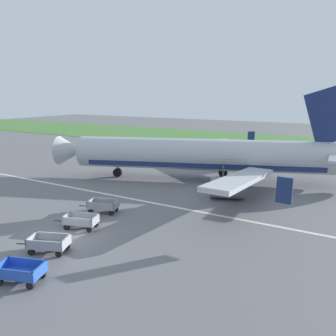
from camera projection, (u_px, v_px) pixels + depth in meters
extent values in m
plane|color=slate|center=(65.00, 240.00, 23.31)|extent=(220.00, 220.00, 0.00)
cube|color=#477A38|center=(264.00, 142.00, 71.33)|extent=(220.00, 28.00, 0.06)
cube|color=silver|center=(143.00, 201.00, 31.73)|extent=(120.00, 0.36, 0.01)
cylinder|color=#B2B7BC|center=(202.00, 155.00, 38.72)|extent=(29.41, 13.92, 3.70)
cube|color=navy|center=(202.00, 163.00, 38.94)|extent=(26.53, 12.71, 0.56)
cone|color=#B2B7BC|center=(71.00, 151.00, 41.36)|extent=(4.26, 4.51, 3.63)
cube|color=#B2B7BC|center=(241.00, 179.00, 30.17)|extent=(2.96, 13.07, 1.35)
cube|color=navy|center=(284.00, 190.00, 23.28)|extent=(1.11, 0.23, 1.90)
cylinder|color=slate|center=(227.00, 188.00, 32.16)|extent=(3.73, 3.08, 2.10)
cube|color=#B2B7BC|center=(235.00, 150.00, 46.24)|extent=(10.68, 11.35, 1.35)
cube|color=navy|center=(251.00, 137.00, 51.86)|extent=(0.95, 0.89, 1.90)
cylinder|color=slate|center=(226.00, 161.00, 45.23)|extent=(3.73, 3.08, 2.10)
cube|color=navy|center=(331.00, 115.00, 35.46)|extent=(5.73, 2.42, 6.88)
cube|color=#B2B7BC|center=(321.00, 148.00, 39.42)|extent=(4.64, 5.19, 0.24)
cylinder|color=#4C4C51|center=(117.00, 165.00, 40.75)|extent=(0.20, 0.20, 2.04)
cylinder|color=black|center=(118.00, 173.00, 40.97)|extent=(1.19, 0.81, 1.10)
cylinder|color=#4C4C51|center=(223.00, 173.00, 36.55)|extent=(0.20, 0.20, 2.04)
cylinder|color=black|center=(223.00, 181.00, 36.77)|extent=(1.19, 0.81, 1.10)
cylinder|color=#4C4C51|center=(223.00, 164.00, 40.78)|extent=(0.20, 0.20, 2.04)
cylinder|color=black|center=(223.00, 172.00, 41.01)|extent=(1.19, 0.81, 1.10)
cube|color=#234CB2|center=(21.00, 274.00, 18.01)|extent=(2.81, 2.12, 0.08)
cube|color=#234CB2|center=(12.00, 275.00, 17.32)|extent=(2.40, 0.89, 0.55)
cube|color=#234CB2|center=(27.00, 263.00, 18.56)|extent=(2.40, 0.89, 0.55)
cube|color=#234CB2|center=(1.00, 266.00, 18.17)|extent=(0.54, 1.36, 0.55)
cube|color=#234CB2|center=(40.00, 271.00, 17.71)|extent=(0.54, 1.36, 0.55)
cylinder|color=black|center=(13.00, 271.00, 18.78)|extent=(0.47, 0.29, 0.44)
cylinder|color=black|center=(30.00, 285.00, 17.35)|extent=(0.47, 0.29, 0.44)
cylinder|color=black|center=(42.00, 274.00, 18.42)|extent=(0.47, 0.29, 0.44)
cube|color=gray|center=(49.00, 245.00, 21.40)|extent=(2.84, 2.22, 0.08)
cube|color=gray|center=(44.00, 245.00, 20.70)|extent=(2.36, 1.01, 0.55)
cube|color=gray|center=(53.00, 237.00, 21.96)|extent=(2.36, 1.01, 0.55)
cube|color=gray|center=(32.00, 240.00, 21.50)|extent=(0.61, 1.34, 0.55)
cube|color=gray|center=(66.00, 242.00, 21.16)|extent=(0.61, 1.34, 0.55)
cylinder|color=#2D2D33|center=(24.00, 244.00, 21.66)|extent=(0.96, 0.44, 0.08)
cylinder|color=black|center=(31.00, 252.00, 21.05)|extent=(0.47, 0.31, 0.44)
cylinder|color=black|center=(40.00, 244.00, 22.13)|extent=(0.47, 0.31, 0.44)
cylinder|color=black|center=(59.00, 254.00, 20.79)|extent=(0.47, 0.31, 0.44)
cylinder|color=black|center=(67.00, 246.00, 21.87)|extent=(0.47, 0.31, 0.44)
cube|color=gray|center=(81.00, 222.00, 25.21)|extent=(2.80, 2.07, 0.08)
cube|color=gray|center=(77.00, 222.00, 24.52)|extent=(2.42, 0.83, 0.55)
cube|color=gray|center=(85.00, 216.00, 25.76)|extent=(2.42, 0.83, 0.55)
cube|color=gray|center=(67.00, 217.00, 25.40)|extent=(0.50, 1.37, 0.55)
cube|color=gray|center=(95.00, 220.00, 24.88)|extent=(0.50, 1.37, 0.55)
cylinder|color=#2D2D33|center=(60.00, 221.00, 25.61)|extent=(0.98, 0.37, 0.08)
cylinder|color=black|center=(67.00, 227.00, 24.93)|extent=(0.47, 0.28, 0.44)
cylinder|color=black|center=(74.00, 222.00, 26.00)|extent=(0.47, 0.28, 0.44)
cylinder|color=black|center=(89.00, 229.00, 24.53)|extent=(0.47, 0.28, 0.44)
cylinder|color=black|center=(96.00, 224.00, 25.59)|extent=(0.47, 0.28, 0.44)
cube|color=gray|center=(103.00, 207.00, 28.64)|extent=(2.80, 2.08, 0.08)
cube|color=gray|center=(100.00, 206.00, 27.95)|extent=(2.42, 0.84, 0.55)
cube|color=gray|center=(106.00, 201.00, 29.19)|extent=(2.42, 0.84, 0.55)
cube|color=gray|center=(90.00, 203.00, 28.82)|extent=(0.51, 1.37, 0.55)
cube|color=gray|center=(116.00, 205.00, 28.32)|extent=(0.51, 1.37, 0.55)
cylinder|color=#2D2D33|center=(84.00, 206.00, 29.03)|extent=(0.98, 0.37, 0.08)
cylinder|color=black|center=(91.00, 211.00, 28.36)|extent=(0.47, 0.28, 0.44)
cylinder|color=black|center=(96.00, 207.00, 29.43)|extent=(0.47, 0.28, 0.44)
cylinder|color=black|center=(111.00, 213.00, 27.96)|extent=(0.47, 0.28, 0.44)
cylinder|color=black|center=(116.00, 209.00, 29.03)|extent=(0.47, 0.28, 0.44)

